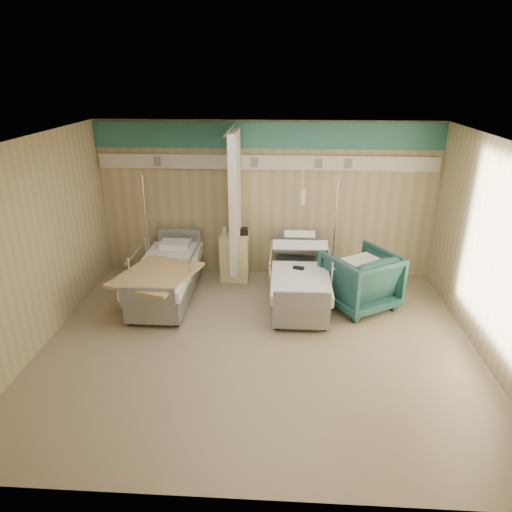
# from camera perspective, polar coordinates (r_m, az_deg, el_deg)

# --- Properties ---
(ground) EXTENTS (6.00, 5.00, 0.00)m
(ground) POSITION_cam_1_polar(r_m,az_deg,el_deg) (6.53, 0.29, -10.99)
(ground) COLOR #87745D
(ground) RESTS_ON ground
(room_walls) EXTENTS (6.04, 5.04, 2.82)m
(room_walls) POSITION_cam_1_polar(r_m,az_deg,el_deg) (5.97, 0.16, 5.53)
(room_walls) COLOR tan
(room_walls) RESTS_ON ground
(bed_right) EXTENTS (1.00, 2.16, 0.63)m
(bed_right) POSITION_cam_1_polar(r_m,az_deg,el_deg) (7.51, 5.43, -3.62)
(bed_right) COLOR white
(bed_right) RESTS_ON ground
(bed_left) EXTENTS (1.00, 2.16, 0.63)m
(bed_left) POSITION_cam_1_polar(r_m,az_deg,el_deg) (7.74, -11.10, -3.15)
(bed_left) COLOR white
(bed_left) RESTS_ON ground
(bedside_cabinet) EXTENTS (0.50, 0.48, 0.85)m
(bedside_cabinet) POSITION_cam_1_polar(r_m,az_deg,el_deg) (8.32, -2.65, -0.04)
(bedside_cabinet) COLOR #F2E497
(bedside_cabinet) RESTS_ON ground
(visitor_armchair) EXTENTS (1.39, 1.40, 0.93)m
(visitor_armchair) POSITION_cam_1_polar(r_m,az_deg,el_deg) (7.49, 12.86, -2.90)
(visitor_armchair) COLOR #1E4B48
(visitor_armchair) RESTS_ON ground
(waffle_blanket) EXTENTS (0.73, 0.71, 0.06)m
(waffle_blanket) POSITION_cam_1_polar(r_m,az_deg,el_deg) (7.29, 13.41, 0.59)
(waffle_blanket) COLOR silver
(waffle_blanket) RESTS_ON visitor_armchair
(iv_stand_right) EXTENTS (0.34, 0.34, 1.92)m
(iv_stand_right) POSITION_cam_1_polar(r_m,az_deg,el_deg) (8.30, 9.51, -0.64)
(iv_stand_right) COLOR silver
(iv_stand_right) RESTS_ON ground
(iv_stand_left) EXTENTS (0.35, 0.35, 1.95)m
(iv_stand_left) POSITION_cam_1_polar(r_m,az_deg,el_deg) (8.46, -13.13, -0.42)
(iv_stand_left) COLOR silver
(iv_stand_left) RESTS_ON ground
(call_remote) EXTENTS (0.19, 0.13, 0.04)m
(call_remote) POSITION_cam_1_polar(r_m,az_deg,el_deg) (7.31, 5.35, -1.48)
(call_remote) COLOR black
(call_remote) RESTS_ON bed_right
(tan_blanket) EXTENTS (1.35, 1.53, 0.04)m
(tan_blanket) POSITION_cam_1_polar(r_m,az_deg,el_deg) (7.20, -12.32, -2.29)
(tan_blanket) COLOR tan
(tan_blanket) RESTS_ON bed_left
(toiletry_bag) EXTENTS (0.24, 0.17, 0.12)m
(toiletry_bag) POSITION_cam_1_polar(r_m,az_deg,el_deg) (8.14, -1.80, 3.08)
(toiletry_bag) COLOR black
(toiletry_bag) RESTS_ON bedside_cabinet
(white_cup) EXTENTS (0.09, 0.09, 0.12)m
(white_cup) POSITION_cam_1_polar(r_m,az_deg,el_deg) (8.21, -3.89, 3.22)
(white_cup) COLOR white
(white_cup) RESTS_ON bedside_cabinet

